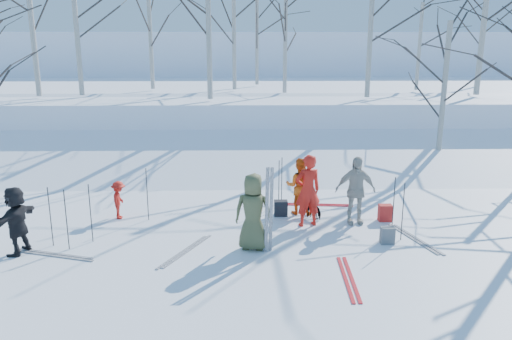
{
  "coord_description": "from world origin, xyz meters",
  "views": [
    {
      "loc": [
        -0.27,
        -10.37,
        4.34
      ],
      "look_at": [
        0.0,
        1.5,
        1.3
      ],
      "focal_mm": 35.0,
      "sensor_mm": 36.0,
      "label": 1
    }
  ],
  "objects_px": {
    "skier_olive_center": "(253,212)",
    "backpack_red": "(385,213)",
    "skier_red_seated": "(119,200)",
    "dog": "(314,209)",
    "skier_redor_behind": "(300,186)",
    "skier_cream_east": "(355,190)",
    "skier_grey_west": "(16,220)",
    "backpack_dark": "(281,208)",
    "backpack_grey": "(387,235)",
    "skier_red_north": "(308,191)"
  },
  "relations": [
    {
      "from": "backpack_red",
      "to": "backpack_grey",
      "type": "xyz_separation_m",
      "value": [
        -0.35,
        -1.45,
        -0.02
      ]
    },
    {
      "from": "skier_olive_center",
      "to": "backpack_red",
      "type": "distance_m",
      "value": 3.78
    },
    {
      "from": "skier_olive_center",
      "to": "backpack_red",
      "type": "height_order",
      "value": "skier_olive_center"
    },
    {
      "from": "dog",
      "to": "skier_red_north",
      "type": "bearing_deg",
      "value": 23.91
    },
    {
      "from": "skier_red_north",
      "to": "skier_grey_west",
      "type": "bearing_deg",
      "value": -2.25
    },
    {
      "from": "skier_redor_behind",
      "to": "backpack_grey",
      "type": "height_order",
      "value": "skier_redor_behind"
    },
    {
      "from": "backpack_grey",
      "to": "skier_red_north",
      "type": "bearing_deg",
      "value": 144.4
    },
    {
      "from": "skier_olive_center",
      "to": "skier_grey_west",
      "type": "height_order",
      "value": "skier_olive_center"
    },
    {
      "from": "dog",
      "to": "backpack_dark",
      "type": "xyz_separation_m",
      "value": [
        -0.84,
        0.17,
        -0.02
      ]
    },
    {
      "from": "skier_redor_behind",
      "to": "skier_red_seated",
      "type": "height_order",
      "value": "skier_redor_behind"
    },
    {
      "from": "skier_red_north",
      "to": "backpack_dark",
      "type": "xyz_separation_m",
      "value": [
        -0.59,
        0.72,
        -0.69
      ]
    },
    {
      "from": "skier_olive_center",
      "to": "dog",
      "type": "distance_m",
      "value": 2.59
    },
    {
      "from": "skier_olive_center",
      "to": "skier_red_seated",
      "type": "distance_m",
      "value": 3.94
    },
    {
      "from": "skier_cream_east",
      "to": "backpack_dark",
      "type": "height_order",
      "value": "skier_cream_east"
    },
    {
      "from": "skier_redor_behind",
      "to": "backpack_dark",
      "type": "xyz_separation_m",
      "value": [
        -0.49,
        -0.17,
        -0.54
      ]
    },
    {
      "from": "skier_cream_east",
      "to": "backpack_red",
      "type": "bearing_deg",
      "value": 7.19
    },
    {
      "from": "skier_grey_west",
      "to": "backpack_grey",
      "type": "xyz_separation_m",
      "value": [
        7.95,
        0.33,
        -0.54
      ]
    },
    {
      "from": "skier_cream_east",
      "to": "backpack_dark",
      "type": "distance_m",
      "value": 1.97
    },
    {
      "from": "skier_grey_west",
      "to": "dog",
      "type": "bearing_deg",
      "value": 123.98
    },
    {
      "from": "backpack_grey",
      "to": "skier_red_seated",
      "type": "bearing_deg",
      "value": 164.23
    },
    {
      "from": "skier_olive_center",
      "to": "skier_cream_east",
      "type": "xyz_separation_m",
      "value": [
        2.52,
        1.54,
        0.0
      ]
    },
    {
      "from": "dog",
      "to": "backpack_red",
      "type": "height_order",
      "value": "dog"
    },
    {
      "from": "skier_redor_behind",
      "to": "dog",
      "type": "xyz_separation_m",
      "value": [
        0.35,
        -0.35,
        -0.52
      ]
    },
    {
      "from": "skier_olive_center",
      "to": "skier_redor_behind",
      "type": "height_order",
      "value": "skier_olive_center"
    },
    {
      "from": "backpack_grey",
      "to": "backpack_red",
      "type": "bearing_deg",
      "value": 76.57
    },
    {
      "from": "skier_red_seated",
      "to": "dog",
      "type": "height_order",
      "value": "skier_red_seated"
    },
    {
      "from": "skier_grey_west",
      "to": "backpack_red",
      "type": "distance_m",
      "value": 8.5
    },
    {
      "from": "skier_redor_behind",
      "to": "dog",
      "type": "bearing_deg",
      "value": 146.91
    },
    {
      "from": "backpack_red",
      "to": "skier_cream_east",
      "type": "bearing_deg",
      "value": -170.33
    },
    {
      "from": "skier_red_north",
      "to": "dog",
      "type": "bearing_deg",
      "value": -130.54
    },
    {
      "from": "skier_olive_center",
      "to": "skier_red_seated",
      "type": "xyz_separation_m",
      "value": [
        -3.36,
        2.02,
        -0.36
      ]
    },
    {
      "from": "skier_red_seated",
      "to": "skier_red_north",
      "type": "bearing_deg",
      "value": -101.16
    },
    {
      "from": "backpack_red",
      "to": "backpack_grey",
      "type": "relative_size",
      "value": 1.11
    },
    {
      "from": "skier_cream_east",
      "to": "backpack_red",
      "type": "xyz_separation_m",
      "value": [
        0.81,
        0.14,
        -0.63
      ]
    },
    {
      "from": "skier_redor_behind",
      "to": "dog",
      "type": "relative_size",
      "value": 2.81
    },
    {
      "from": "skier_redor_behind",
      "to": "dog",
      "type": "height_order",
      "value": "skier_redor_behind"
    },
    {
      "from": "skier_red_seated",
      "to": "backpack_red",
      "type": "xyz_separation_m",
      "value": [
        6.69,
        -0.34,
        -0.28
      ]
    },
    {
      "from": "skier_red_north",
      "to": "skier_cream_east",
      "type": "distance_m",
      "value": 1.19
    },
    {
      "from": "skier_olive_center",
      "to": "skier_red_seated",
      "type": "height_order",
      "value": "skier_olive_center"
    },
    {
      "from": "skier_cream_east",
      "to": "skier_redor_behind",
      "type": "bearing_deg",
      "value": 146.93
    },
    {
      "from": "skier_redor_behind",
      "to": "skier_red_seated",
      "type": "bearing_deg",
      "value": 14.87
    },
    {
      "from": "skier_red_seated",
      "to": "backpack_red",
      "type": "relative_size",
      "value": 2.31
    },
    {
      "from": "skier_redor_behind",
      "to": "backpack_dark",
      "type": "height_order",
      "value": "skier_redor_behind"
    },
    {
      "from": "skier_grey_west",
      "to": "dog",
      "type": "xyz_separation_m",
      "value": [
        6.55,
        2.05,
        -0.51
      ]
    },
    {
      "from": "skier_olive_center",
      "to": "skier_red_north",
      "type": "bearing_deg",
      "value": -121.92
    },
    {
      "from": "skier_cream_east",
      "to": "backpack_red",
      "type": "height_order",
      "value": "skier_cream_east"
    },
    {
      "from": "skier_grey_west",
      "to": "backpack_grey",
      "type": "distance_m",
      "value": 7.97
    },
    {
      "from": "backpack_dark",
      "to": "skier_red_seated",
      "type": "bearing_deg",
      "value": -178.58
    },
    {
      "from": "skier_red_seated",
      "to": "backpack_red",
      "type": "height_order",
      "value": "skier_red_seated"
    },
    {
      "from": "skier_red_north",
      "to": "skier_olive_center",
      "type": "bearing_deg",
      "value": 30.66
    }
  ]
}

